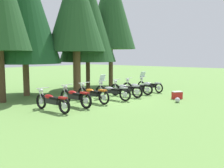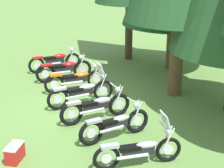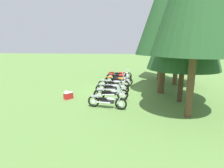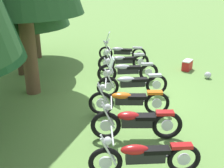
{
  "view_description": "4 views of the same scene",
  "coord_description": "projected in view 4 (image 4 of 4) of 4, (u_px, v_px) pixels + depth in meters",
  "views": [
    {
      "loc": [
        -10.75,
        -8.77,
        2.47
      ],
      "look_at": [
        -0.05,
        -0.13,
        0.88
      ],
      "focal_mm": 39.88,
      "sensor_mm": 36.0,
      "label": 1
    },
    {
      "loc": [
        10.46,
        -3.89,
        4.91
      ],
      "look_at": [
        0.88,
        0.56,
        0.96
      ],
      "focal_mm": 57.07,
      "sensor_mm": 36.0,
      "label": 2
    },
    {
      "loc": [
        13.64,
        0.98,
        3.63
      ],
      "look_at": [
        0.41,
        -0.24,
        0.55
      ],
      "focal_mm": 29.96,
      "sensor_mm": 36.0,
      "label": 3
    },
    {
      "loc": [
        -8.64,
        1.05,
        3.97
      ],
      "look_at": [
        -0.83,
        0.58,
        0.78
      ],
      "focal_mm": 44.69,
      "sensor_mm": 36.0,
      "label": 4
    }
  ],
  "objects": [
    {
      "name": "motorcycle_0",
      "position": [
        144.0,
        157.0,
        5.68
      ],
      "size": [
        0.68,
        2.33,
        1.01
      ],
      "rotation": [
        0.0,
        0.0,
        1.57
      ],
      "color": "black",
      "rests_on": "ground_plane"
    },
    {
      "name": "motorcycle_2",
      "position": [
        128.0,
        100.0,
        8.11
      ],
      "size": [
        0.77,
        2.37,
        1.02
      ],
      "rotation": [
        0.0,
        0.0,
        1.51
      ],
      "color": "black",
      "rests_on": "ground_plane"
    },
    {
      "name": "motorcycle_1",
      "position": [
        136.0,
        122.0,
        6.92
      ],
      "size": [
        0.71,
        2.31,
        1.04
      ],
      "rotation": [
        0.0,
        0.0,
        1.52
      ],
      "color": "black",
      "rests_on": "ground_plane"
    },
    {
      "name": "motorcycle_3",
      "position": [
        131.0,
        83.0,
        9.33
      ],
      "size": [
        0.67,
        2.41,
        1.38
      ],
      "rotation": [
        0.0,
        0.0,
        1.62
      ],
      "color": "black",
      "rests_on": "ground_plane"
    },
    {
      "name": "motorcycle_6",
      "position": [
        121.0,
        52.0,
        13.08
      ],
      "size": [
        0.68,
        2.21,
        1.34
      ],
      "rotation": [
        0.0,
        0.0,
        1.39
      ],
      "color": "black",
      "rests_on": "ground_plane"
    },
    {
      "name": "motorcycle_5",
      "position": [
        123.0,
        61.0,
        11.73
      ],
      "size": [
        0.68,
        2.2,
        1.01
      ],
      "rotation": [
        0.0,
        0.0,
        1.65
      ],
      "color": "black",
      "rests_on": "ground_plane"
    },
    {
      "name": "motorcycle_4",
      "position": [
        127.0,
        71.0,
        10.53
      ],
      "size": [
        0.7,
        2.34,
        1.02
      ],
      "rotation": [
        0.0,
        0.0,
        1.6
      ],
      "color": "black",
      "rests_on": "ground_plane"
    },
    {
      "name": "ground_plane",
      "position": [
        127.0,
        95.0,
        9.55
      ],
      "size": [
        80.0,
        80.0,
        0.0
      ],
      "primitive_type": "plane",
      "color": "#608C42"
    },
    {
      "name": "dropped_helmet",
      "position": [
        208.0,
        75.0,
        11.01
      ],
      "size": [
        0.27,
        0.27,
        0.27
      ],
      "primitive_type": "sphere",
      "color": "silver",
      "rests_on": "ground_plane"
    },
    {
      "name": "picnic_cooler",
      "position": [
        187.0,
        65.0,
        11.93
      ],
      "size": [
        0.63,
        0.58,
        0.43
      ],
      "color": "red",
      "rests_on": "ground_plane"
    }
  ]
}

